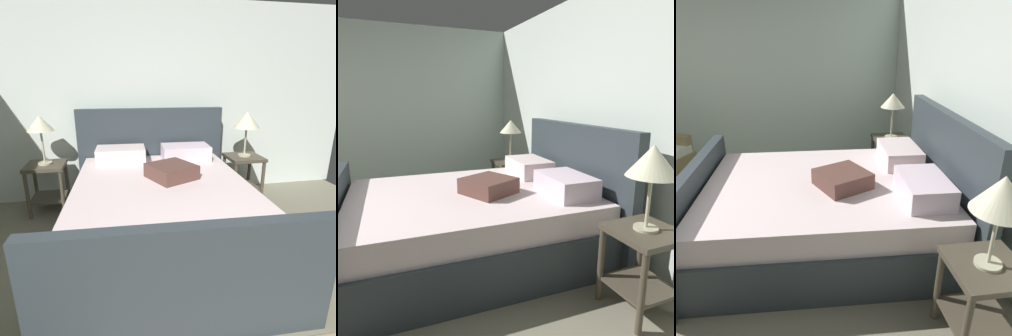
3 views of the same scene
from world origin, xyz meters
TOP-DOWN VIEW (x-y plane):
  - wall_back at (0.00, 3.34)m, footprint 5.31×0.12m
  - bed at (-0.29, 2.02)m, footprint 1.93×2.42m
  - nightstand_right at (0.95, 2.83)m, footprint 0.44×0.44m
  - table_lamp_right at (0.95, 2.83)m, footprint 0.33×0.33m
  - nightstand_left at (-1.53, 2.94)m, footprint 0.44×0.44m
  - table_lamp_left at (-1.53, 2.94)m, footprint 0.30×0.30m

SIDE VIEW (x-z plane):
  - bed at x=-0.29m, z-range -0.26..0.95m
  - nightstand_right at x=0.95m, z-range 0.10..0.70m
  - nightstand_left at x=-1.53m, z-range 0.10..0.70m
  - table_lamp_right at x=0.95m, z-range 0.77..1.35m
  - table_lamp_left at x=-1.53m, z-range 0.78..1.34m
  - wall_back at x=0.00m, z-range 0.00..2.51m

